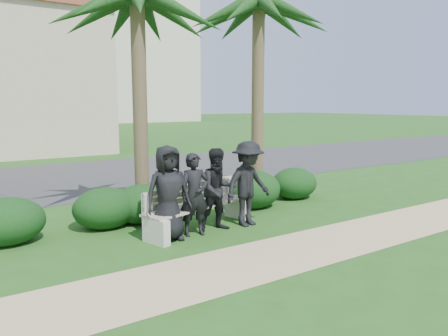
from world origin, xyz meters
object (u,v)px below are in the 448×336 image
Objects in this scene: man_a at (168,193)px; man_c at (218,190)px; park_bench at (200,210)px; palm_right at (259,5)px; man_b at (195,195)px; man_d at (248,184)px.

man_a is 1.07× the size of man_c.
park_bench is at bearing 21.91° from man_a.
palm_right is (3.61, 1.93, 4.13)m from man_a.
man_c reaches higher than park_bench.
palm_right is at bearing 14.61° from park_bench.
park_bench is 0.58m from man_c.
man_a is at bearing -171.86° from man_b.
park_bench is 5.63m from palm_right.
man_d is at bearing 1.68° from man_a.
palm_right is (1.79, 1.97, 4.14)m from man_d.
man_b is 5.56m from palm_right.
man_a is 5.82m from palm_right.
man_c is (0.56, 0.02, 0.03)m from man_b.
palm_right is at bearing 45.76° from man_c.
man_a reaches higher than man_b.
palm_right reaches higher than man_a.
man_b is 0.57m from man_c.
man_d is (0.70, -0.05, 0.06)m from man_c.
man_a is 0.56m from man_b.
man_d is at bearing 8.65° from man_b.
man_a is 1.12m from man_c.
man_c is 0.94× the size of man_d.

